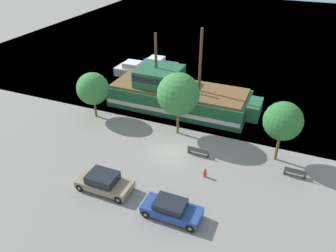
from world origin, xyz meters
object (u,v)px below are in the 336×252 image
Objects in this scene: moored_boat_dockside at (158,64)px; bench_promenade_east at (198,151)px; parked_car_curb_mid at (104,182)px; fire_hydrant at (205,173)px; parked_car_curb_front at (171,209)px; moored_boat_outer at (135,70)px; pirate_ship at (177,95)px; bench_promenade_west at (295,172)px.

moored_boat_dockside is 21.55m from bench_promenade_east.
fire_hydrant is at bearing 33.09° from parked_car_curb_mid.
bench_promenade_east is (5.33, 7.00, -0.26)m from parked_car_curb_mid.
moored_boat_outer is at bearing 122.92° from parked_car_curb_front.
bench_promenade_east is (13.71, -14.31, -0.28)m from moored_boat_outer.
moored_boat_outer is 22.69m from fire_hydrant.
pirate_ship reaches higher than parked_car_curb_mid.
pirate_ship reaches higher than fire_hydrant.
bench_promenade_west is at bearing 22.69° from fire_hydrant.
pirate_ship is 14.78m from parked_car_curb_mid.
moored_boat_dockside is at bearing 115.70° from parked_car_curb_front.
fire_hydrant is 2.96m from bench_promenade_east.
pirate_ship is 21.63× the size of fire_hydrant.
pirate_ship reaches higher than parked_car_curb_front.
moored_boat_outer reaches higher than bench_promenade_east.
parked_car_curb_mid is 2.18× the size of bench_promenade_east.
fire_hydrant is (6.44, -10.37, -1.17)m from pirate_ship.
moored_boat_outer is 26.11m from parked_car_curb_front.
pirate_ship is at bearing -56.38° from moored_boat_dockside.
parked_car_curb_front is at bearing -86.42° from bench_promenade_east.
moored_boat_outer is (-8.67, 6.55, -0.86)m from pirate_ship.
moored_boat_dockside is 28.42m from parked_car_curb_front.
bench_promenade_east is at bearing -46.22° from moored_boat_outer.
parked_car_curb_mid is (6.52, -25.00, 0.11)m from moored_boat_dockside.
parked_car_curb_mid is at bearing -151.86° from bench_promenade_west.
bench_promenade_west is at bearing 1.47° from bench_promenade_east.
bench_promenade_east is at bearing 118.13° from fire_hydrant.
moored_boat_dockside reaches higher than parked_car_curb_front.
moored_boat_outer reaches higher than parked_car_curb_mid.
bench_promenade_west is at bearing 45.54° from parked_car_curb_front.
moored_boat_outer reaches higher than parked_car_curb_front.
bench_promenade_west is at bearing 28.14° from parked_car_curb_mid.
bench_promenade_west is (21.86, -14.10, -0.28)m from moored_boat_outer.
bench_promenade_east is at bearing -56.64° from moored_boat_dockside.
pirate_ship is 12.26m from fire_hydrant.
fire_hydrant is at bearing -48.24° from moored_boat_outer.
parked_car_curb_mid is at bearing -127.30° from bench_promenade_east.
moored_boat_outer is 22.90m from parked_car_curb_mid.
parked_car_curb_front reaches higher than bench_promenade_east.
parked_car_curb_mid is at bearing -68.53° from moored_boat_outer.
parked_car_curb_front is 2.41× the size of bench_promenade_west.
moored_boat_outer is 1.26× the size of parked_car_curb_mid.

